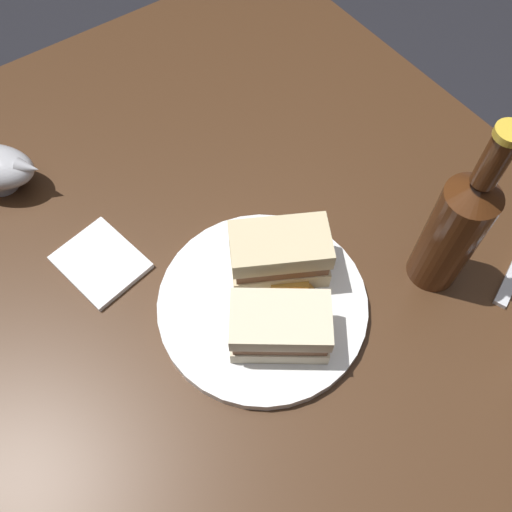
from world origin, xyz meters
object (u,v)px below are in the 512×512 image
at_px(sandwich_half_right, 279,254).
at_px(napkin, 101,262).
at_px(cider_bottle, 456,227).
at_px(sandwich_half_left, 280,327).
at_px(plate, 262,304).

bearing_deg(sandwich_half_right, napkin, 50.49).
bearing_deg(sandwich_half_right, cider_bottle, -123.78).
height_order(sandwich_half_left, napkin, sandwich_half_left).
bearing_deg(napkin, sandwich_half_left, -150.85).
relative_size(plate, sandwich_half_right, 1.92).
bearing_deg(sandwich_half_left, sandwich_half_right, -36.37).
distance_m(plate, sandwich_half_left, 0.06).
distance_m(plate, napkin, 0.22).
bearing_deg(cider_bottle, sandwich_half_right, 56.22).
height_order(plate, sandwich_half_right, sandwich_half_right).
distance_m(sandwich_half_left, cider_bottle, 0.23).
distance_m(plate, sandwich_half_right, 0.07).
xyz_separation_m(plate, sandwich_half_right, (0.03, -0.04, 0.04)).
bearing_deg(plate, cider_bottle, -112.17).
bearing_deg(napkin, cider_bottle, -126.87).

